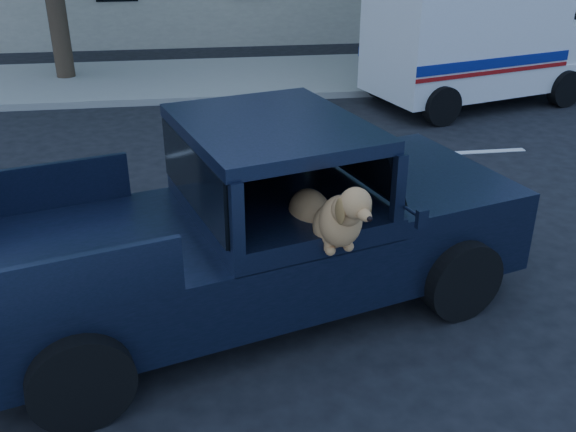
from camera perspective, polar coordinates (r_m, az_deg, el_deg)
name	(u,v)px	position (r m, az deg, el deg)	size (l,w,h in m)	color
ground	(281,265)	(7.71, -0.63, -4.35)	(120.00, 120.00, 0.00)	black
far_sidewalk	(231,78)	(16.29, -5.07, 12.15)	(60.00, 4.00, 0.15)	gray
lane_stripes	(370,157)	(11.11, 7.30, 5.18)	(21.60, 0.14, 0.01)	silver
pickup_truck	(242,250)	(6.63, -4.13, -3.05)	(5.99, 3.67, 2.01)	black
mail_truck	(474,52)	(14.59, 16.22, 13.86)	(5.06, 3.43, 2.55)	silver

